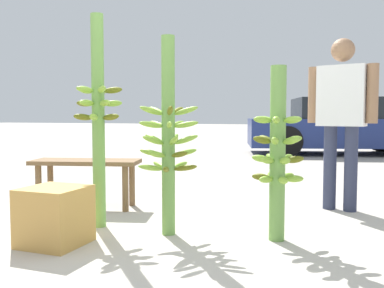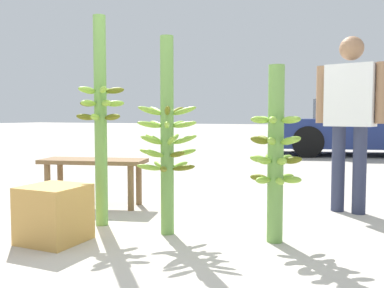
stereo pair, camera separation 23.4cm
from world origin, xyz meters
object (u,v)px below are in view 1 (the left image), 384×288
Objects in this scene: banana_stalk_right at (278,152)px; banana_stalk_left at (98,117)px; banana_stalk_center at (168,137)px; vendor_person at (342,109)px; parked_car at (339,127)px; market_bench at (86,169)px; produce_crate at (55,216)px.

banana_stalk_left is at bearing -174.98° from banana_stalk_right.
banana_stalk_left reaches higher than banana_stalk_center.
banana_stalk_center is at bearing 61.12° from vendor_person.
banana_stalk_center is at bearing 156.47° from parked_car.
parked_car is at bearing -75.49° from vendor_person.
banana_stalk_center is (0.62, -0.01, -0.15)m from banana_stalk_left.
vendor_person is 2.54m from market_bench.
banana_stalk_center reaches higher than market_bench.
banana_stalk_left is 2.27m from vendor_person.
banana_stalk_right is 1.15× the size of market_bench.
produce_crate is at bearing -81.12° from market_bench.
market_bench is 0.25× the size of parked_car.
vendor_person is 2.75m from produce_crate.
parked_car is 8.43m from produce_crate.
vendor_person is (0.40, 1.22, 0.33)m from banana_stalk_right.
banana_stalk_left is 7.89m from parked_car.
banana_stalk_right is at bearing 5.02° from banana_stalk_left.
produce_crate is at bearing -155.58° from banana_stalk_right.
banana_stalk_center is 7.79m from parked_car.
market_bench is (-1.95, 0.46, -0.26)m from banana_stalk_right.
parked_car is (1.64, 7.71, -0.25)m from banana_stalk_left.
parked_car is (-0.19, 6.37, -0.32)m from vendor_person.
banana_stalk_left is 4.21× the size of produce_crate.
banana_stalk_center is at bearing -0.94° from banana_stalk_left.
vendor_person is at bearing 48.31° from banana_stalk_center.
produce_crate is (-1.67, -8.25, -0.44)m from parked_car.
market_bench is (-2.36, -0.76, -0.58)m from vendor_person.
banana_stalk_center is at bearing -170.42° from banana_stalk_right.
parked_car is (1.02, 7.72, -0.10)m from banana_stalk_center.
banana_stalk_left is at bearing 151.97° from parked_car.
market_bench is 7.46m from parked_car.
banana_stalk_center is 1.19× the size of banana_stalk_right.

